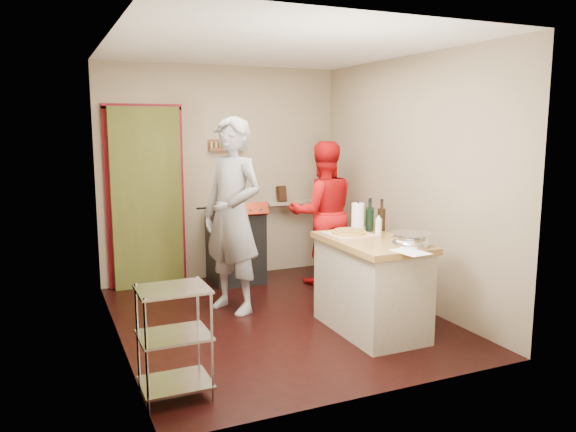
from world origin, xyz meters
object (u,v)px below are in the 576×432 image
object	(u,v)px
person_stripe	(232,216)
person_red	(323,213)
stove	(236,246)
island	(371,282)
wire_shelving	(174,337)

from	to	relation	value
person_stripe	person_red	size ratio (longest dim) A/B	1.16
stove	person_stripe	xyz separation A→B (m)	(-0.36, -1.01, 0.54)
island	person_stripe	bearing A→B (deg)	132.44
island	person_stripe	distance (m)	1.54
wire_shelving	island	distance (m)	2.02
wire_shelving	person_stripe	xyz separation A→B (m)	(0.96, 1.62, 0.55)
island	stove	bearing A→B (deg)	106.47
island	person_red	distance (m)	1.72
island	person_red	size ratio (longest dim) A/B	0.77
person_stripe	person_red	xyz separation A→B (m)	(1.32, 0.57, -0.13)
wire_shelving	person_red	xyz separation A→B (m)	(2.28, 2.18, 0.41)
island	person_red	xyz separation A→B (m)	(0.34, 1.64, 0.39)
stove	person_stripe	bearing A→B (deg)	-109.87
stove	person_red	world-z (taller)	person_red
stove	island	xyz separation A→B (m)	(0.61, -2.08, 0.01)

